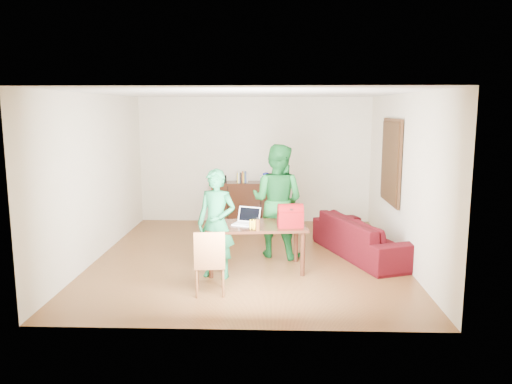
{
  "coord_description": "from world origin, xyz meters",
  "views": [
    {
      "loc": [
        0.4,
        -8.03,
        2.47
      ],
      "look_at": [
        0.14,
        -0.41,
        1.18
      ],
      "focal_mm": 35.0,
      "sensor_mm": 36.0,
      "label": 1
    }
  ],
  "objects_px": {
    "table": "(256,230)",
    "person_near": "(216,224)",
    "bottle": "(258,224)",
    "laptop": "(245,222)",
    "person_far": "(277,201)",
    "red_bag": "(290,218)",
    "sofa": "(365,237)",
    "chair": "(210,275)"
  },
  "relations": [
    {
      "from": "person_near",
      "to": "laptop",
      "type": "xyz_separation_m",
      "value": [
        0.4,
        0.33,
        -0.05
      ]
    },
    {
      "from": "red_bag",
      "to": "sofa",
      "type": "distance_m",
      "value": 1.66
    },
    {
      "from": "table",
      "to": "red_bag",
      "type": "height_order",
      "value": "red_bag"
    },
    {
      "from": "chair",
      "to": "person_far",
      "type": "bearing_deg",
      "value": 56.03
    },
    {
      "from": "laptop",
      "to": "person_far",
      "type": "bearing_deg",
      "value": 76.7
    },
    {
      "from": "chair",
      "to": "sofa",
      "type": "xyz_separation_m",
      "value": [
        2.39,
        1.83,
        0.07
      ]
    },
    {
      "from": "chair",
      "to": "person_near",
      "type": "height_order",
      "value": "person_near"
    },
    {
      "from": "chair",
      "to": "laptop",
      "type": "height_order",
      "value": "laptop"
    },
    {
      "from": "chair",
      "to": "laptop",
      "type": "distance_m",
      "value": 1.21
    },
    {
      "from": "table",
      "to": "laptop",
      "type": "distance_m",
      "value": 0.21
    },
    {
      "from": "laptop",
      "to": "table",
      "type": "bearing_deg",
      "value": 26.99
    },
    {
      "from": "person_far",
      "to": "red_bag",
      "type": "relative_size",
      "value": 5.03
    },
    {
      "from": "person_near",
      "to": "sofa",
      "type": "xyz_separation_m",
      "value": [
        2.37,
        1.14,
        -0.48
      ]
    },
    {
      "from": "table",
      "to": "bottle",
      "type": "bearing_deg",
      "value": -89.01
    },
    {
      "from": "person_near",
      "to": "bottle",
      "type": "bearing_deg",
      "value": 13.12
    },
    {
      "from": "table",
      "to": "bottle",
      "type": "xyz_separation_m",
      "value": [
        0.04,
        -0.39,
        0.18
      ]
    },
    {
      "from": "bottle",
      "to": "red_bag",
      "type": "height_order",
      "value": "red_bag"
    },
    {
      "from": "person_far",
      "to": "laptop",
      "type": "relative_size",
      "value": 4.47
    },
    {
      "from": "person_near",
      "to": "sofa",
      "type": "relative_size",
      "value": 0.72
    },
    {
      "from": "red_bag",
      "to": "table",
      "type": "bearing_deg",
      "value": 160.35
    },
    {
      "from": "person_near",
      "to": "bottle",
      "type": "height_order",
      "value": "person_near"
    },
    {
      "from": "person_far",
      "to": "laptop",
      "type": "distance_m",
      "value": 0.93
    },
    {
      "from": "person_near",
      "to": "person_far",
      "type": "distance_m",
      "value": 1.43
    },
    {
      "from": "sofa",
      "to": "laptop",
      "type": "bearing_deg",
      "value": 91.84
    },
    {
      "from": "person_near",
      "to": "red_bag",
      "type": "relative_size",
      "value": 4.28
    },
    {
      "from": "laptop",
      "to": "bottle",
      "type": "height_order",
      "value": "laptop"
    },
    {
      "from": "laptop",
      "to": "sofa",
      "type": "bearing_deg",
      "value": 41.66
    },
    {
      "from": "laptop",
      "to": "bottle",
      "type": "bearing_deg",
      "value": -41.71
    },
    {
      "from": "table",
      "to": "person_near",
      "type": "xyz_separation_m",
      "value": [
        -0.56,
        -0.36,
        0.18
      ]
    },
    {
      "from": "person_far",
      "to": "bottle",
      "type": "xyz_separation_m",
      "value": [
        -0.29,
        -1.13,
        -0.14
      ]
    },
    {
      "from": "chair",
      "to": "sofa",
      "type": "distance_m",
      "value": 3.01
    },
    {
      "from": "table",
      "to": "person_near",
      "type": "distance_m",
      "value": 0.69
    },
    {
      "from": "person_near",
      "to": "laptop",
      "type": "distance_m",
      "value": 0.52
    },
    {
      "from": "person_far",
      "to": "sofa",
      "type": "xyz_separation_m",
      "value": [
        1.48,
        0.04,
        -0.62
      ]
    },
    {
      "from": "table",
      "to": "person_far",
      "type": "height_order",
      "value": "person_far"
    },
    {
      "from": "person_near",
      "to": "bottle",
      "type": "relative_size",
      "value": 8.23
    },
    {
      "from": "table",
      "to": "sofa",
      "type": "relative_size",
      "value": 0.71
    },
    {
      "from": "laptop",
      "to": "sofa",
      "type": "xyz_separation_m",
      "value": [
        1.97,
        0.8,
        -0.43
      ]
    },
    {
      "from": "person_near",
      "to": "sofa",
      "type": "height_order",
      "value": "person_near"
    },
    {
      "from": "chair",
      "to": "person_near",
      "type": "distance_m",
      "value": 0.88
    },
    {
      "from": "red_bag",
      "to": "sofa",
      "type": "height_order",
      "value": "red_bag"
    },
    {
      "from": "bottle",
      "to": "sofa",
      "type": "relative_size",
      "value": 0.09
    }
  ]
}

